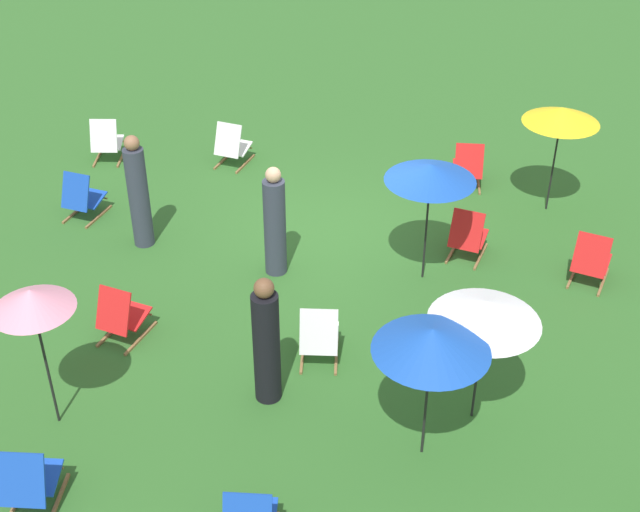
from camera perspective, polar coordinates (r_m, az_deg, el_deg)
name	(u,v)px	position (r m, az deg, el deg)	size (l,w,h in m)	color
ground_plane	(332,241)	(13.56, 0.83, 1.00)	(40.00, 40.00, 0.00)	#2D6026
deckchair_0	(121,316)	(11.67, -13.01, -3.87)	(0.65, 0.85, 0.83)	olive
deckchair_1	(591,260)	(13.04, 17.53, -0.28)	(0.67, 0.86, 0.83)	olive
deckchair_2	(30,482)	(9.76, -18.67, -13.97)	(0.55, 0.81, 0.83)	olive
deckchair_3	(468,167)	(15.17, 9.77, 5.86)	(0.53, 0.79, 0.83)	olive
deckchair_5	(107,141)	(16.32, -13.95, 7.38)	(0.59, 0.82, 0.83)	olive
deckchair_6	(82,197)	(14.54, -15.47, 3.77)	(0.61, 0.84, 0.83)	olive
deckchair_7	(232,146)	(15.76, -5.85, 7.27)	(0.62, 0.84, 0.83)	olive
deckchair_9	(319,336)	(11.03, -0.05, -5.34)	(0.56, 0.81, 0.83)	olive
deckchair_11	(468,236)	(13.19, 9.76, 1.32)	(0.64, 0.85, 0.83)	olive
umbrella_0	(431,173)	(11.93, 7.34, 5.50)	(1.28, 1.28, 1.87)	black
umbrella_1	(562,115)	(14.16, 15.72, 8.97)	(1.22, 1.22, 1.83)	black
umbrella_2	(485,312)	(9.64, 10.90, -3.64)	(1.27, 1.27, 1.70)	black
umbrella_3	(432,340)	(9.04, 7.42, -5.54)	(1.27, 1.27, 1.78)	black
umbrella_4	(32,300)	(9.78, -18.56, -2.78)	(0.92, 0.92, 1.91)	black
person_0	(138,194)	(13.35, -11.94, 4.04)	(0.42, 0.42, 1.85)	#333847
person_1	(266,343)	(10.21, -3.57, -5.80)	(0.42, 0.42, 1.75)	black
person_2	(275,224)	(12.45, -3.01, 2.13)	(0.46, 0.46, 1.73)	#333847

